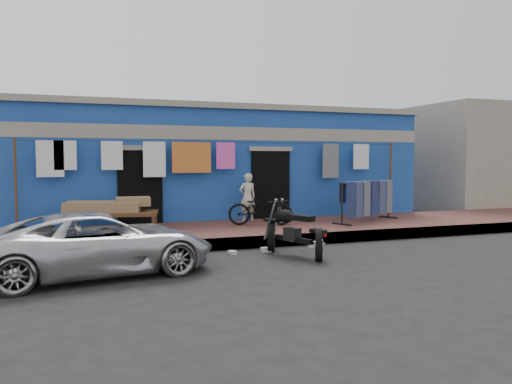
# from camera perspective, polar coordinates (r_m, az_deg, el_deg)

# --- Properties ---
(ground) EXTENTS (80.00, 80.00, 0.00)m
(ground) POSITION_cam_1_polar(r_m,az_deg,el_deg) (9.19, 4.22, -7.94)
(ground) COLOR black
(ground) RESTS_ON ground
(sidewalk) EXTENTS (28.00, 3.00, 0.25)m
(sidewalk) POSITION_cam_1_polar(r_m,az_deg,el_deg) (11.93, -1.61, -4.62)
(sidewalk) COLOR brown
(sidewalk) RESTS_ON ground
(curb) EXTENTS (28.00, 0.10, 0.25)m
(curb) POSITION_cam_1_polar(r_m,az_deg,el_deg) (10.58, 0.82, -5.70)
(curb) COLOR gray
(curb) RESTS_ON ground
(building) EXTENTS (12.20, 5.20, 3.36)m
(building) POSITION_cam_1_polar(r_m,az_deg,el_deg) (15.65, -6.14, 3.08)
(building) COLOR #1C4293
(building) RESTS_ON ground
(neighbor_right) EXTENTS (6.00, 5.00, 3.80)m
(neighbor_right) POSITION_cam_1_polar(r_m,az_deg,el_deg) (21.12, 24.34, 3.51)
(neighbor_right) COLOR #9E9384
(neighbor_right) RESTS_ON ground
(clothesline) EXTENTS (10.06, 0.06, 2.10)m
(clothesline) POSITION_cam_1_polar(r_m,az_deg,el_deg) (12.81, -6.48, 3.48)
(clothesline) COLOR brown
(clothesline) RESTS_ON sidewalk
(car) EXTENTS (3.97, 2.30, 1.05)m
(car) POSITION_cam_1_polar(r_m,az_deg,el_deg) (8.45, -17.48, -5.51)
(car) COLOR silver
(car) RESTS_ON ground
(seated_person) EXTENTS (0.47, 0.33, 1.25)m
(seated_person) POSITION_cam_1_polar(r_m,az_deg,el_deg) (13.00, -0.98, -0.60)
(seated_person) COLOR beige
(seated_person) RESTS_ON sidewalk
(bicycle) EXTENTS (1.66, 1.05, 1.01)m
(bicycle) POSITION_cam_1_polar(r_m,az_deg,el_deg) (12.20, 0.51, -1.46)
(bicycle) COLOR black
(bicycle) RESTS_ON sidewalk
(motorcycle) EXTENTS (1.66, 1.99, 1.04)m
(motorcycle) POSITION_cam_1_polar(r_m,az_deg,el_deg) (9.64, 4.37, -4.26)
(motorcycle) COLOR black
(motorcycle) RESTS_ON ground
(charpoy) EXTENTS (2.48, 1.82, 0.70)m
(charpoy) POSITION_cam_1_polar(r_m,az_deg,el_deg) (11.92, -15.99, -2.46)
(charpoy) COLOR brown
(charpoy) RESTS_ON sidewalk
(jeans_rack) EXTENTS (2.60, 2.16, 1.09)m
(jeans_rack) POSITION_cam_1_polar(r_m,az_deg,el_deg) (13.30, 12.53, -0.95)
(jeans_rack) COLOR black
(jeans_rack) RESTS_ON sidewalk
(litter_a) EXTENTS (0.21, 0.17, 0.09)m
(litter_a) POSITION_cam_1_polar(r_m,az_deg,el_deg) (10.12, 1.15, -6.60)
(litter_a) COLOR silver
(litter_a) RESTS_ON ground
(litter_b) EXTENTS (0.20, 0.22, 0.09)m
(litter_b) POSITION_cam_1_polar(r_m,az_deg,el_deg) (10.65, 6.38, -6.09)
(litter_b) COLOR silver
(litter_b) RESTS_ON ground
(litter_c) EXTENTS (0.16, 0.19, 0.07)m
(litter_c) POSITION_cam_1_polar(r_m,az_deg,el_deg) (9.86, -2.72, -6.93)
(litter_c) COLOR silver
(litter_c) RESTS_ON ground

